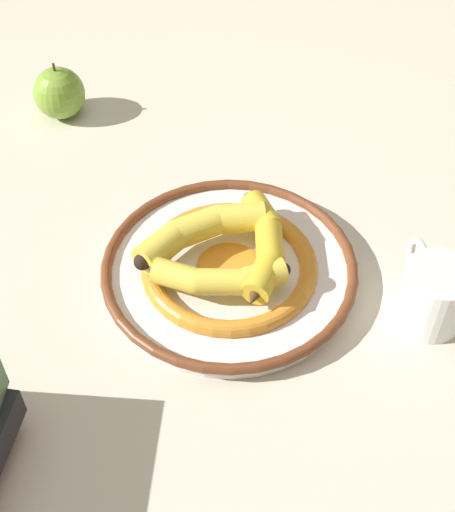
{
  "coord_description": "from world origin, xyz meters",
  "views": [
    {
      "loc": [
        -0.32,
        0.47,
        0.67
      ],
      "look_at": [
        0.0,
        -0.03,
        0.04
      ],
      "focal_mm": 50.0,
      "sensor_mm": 36.0,
      "label": 1
    }
  ],
  "objects_px": {
    "coffee_mug": "(433,293)",
    "banana_b": "(202,229)",
    "apple": "(59,93)",
    "banana_c": "(216,278)",
    "decorative_bowl": "(227,268)",
    "banana_a": "(264,246)"
  },
  "relations": [
    {
      "from": "decorative_bowl",
      "to": "apple",
      "type": "bearing_deg",
      "value": -19.67
    },
    {
      "from": "banana_a",
      "to": "apple",
      "type": "height_order",
      "value": "apple"
    },
    {
      "from": "banana_a",
      "to": "apple",
      "type": "bearing_deg",
      "value": 41.47
    },
    {
      "from": "decorative_bowl",
      "to": "coffee_mug",
      "type": "height_order",
      "value": "coffee_mug"
    },
    {
      "from": "coffee_mug",
      "to": "banana_b",
      "type": "bearing_deg",
      "value": 61.98
    },
    {
      "from": "banana_a",
      "to": "banana_b",
      "type": "distance_m",
      "value": 0.08
    },
    {
      "from": "apple",
      "to": "decorative_bowl",
      "type": "bearing_deg",
      "value": 160.33
    },
    {
      "from": "decorative_bowl",
      "to": "apple",
      "type": "relative_size",
      "value": 3.46
    },
    {
      "from": "banana_a",
      "to": "apple",
      "type": "distance_m",
      "value": 0.45
    },
    {
      "from": "decorative_bowl",
      "to": "banana_c",
      "type": "height_order",
      "value": "banana_c"
    },
    {
      "from": "decorative_bowl",
      "to": "apple",
      "type": "xyz_separation_m",
      "value": [
        0.4,
        -0.14,
        0.02
      ]
    },
    {
      "from": "banana_a",
      "to": "banana_b",
      "type": "height_order",
      "value": "banana_b"
    },
    {
      "from": "banana_b",
      "to": "banana_c",
      "type": "bearing_deg",
      "value": 75.22
    },
    {
      "from": "banana_b",
      "to": "coffee_mug",
      "type": "bearing_deg",
      "value": 132.75
    },
    {
      "from": "banana_c",
      "to": "apple",
      "type": "distance_m",
      "value": 0.46
    },
    {
      "from": "coffee_mug",
      "to": "apple",
      "type": "distance_m",
      "value": 0.64
    },
    {
      "from": "decorative_bowl",
      "to": "banana_c",
      "type": "bearing_deg",
      "value": 106.94
    },
    {
      "from": "decorative_bowl",
      "to": "banana_a",
      "type": "relative_size",
      "value": 1.92
    },
    {
      "from": "apple",
      "to": "banana_c",
      "type": "bearing_deg",
      "value": 155.61
    },
    {
      "from": "apple",
      "to": "banana_b",
      "type": "bearing_deg",
      "value": 159.54
    },
    {
      "from": "apple",
      "to": "coffee_mug",
      "type": "bearing_deg",
      "value": 173.98
    },
    {
      "from": "coffee_mug",
      "to": "banana_a",
      "type": "bearing_deg",
      "value": 61.9
    }
  ]
}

